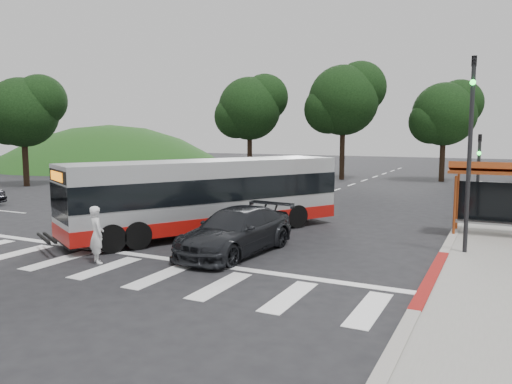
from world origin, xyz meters
The scene contains 16 objects.
ground centered at (0.00, 0.00, 0.00)m, with size 140.00×140.00×0.00m, color black.
sidewalk_east centered at (11.00, 8.00, 0.06)m, with size 4.00×40.00×0.12m, color gray.
curb_east centered at (9.00, 8.00, 0.07)m, with size 0.30×40.00×0.15m, color #9E9991.
curb_east_red centered at (9.00, -2.00, 0.08)m, with size 0.32×6.00×0.15m, color maroon.
hillside_nw centered at (-32.00, 30.00, 0.00)m, with size 44.00×44.00×10.00m, color #194115.
crosswalk_ladder centered at (0.00, -5.00, 0.01)m, with size 18.00×2.60×0.01m, color silver.
bus_shelter centered at (10.80, 5.10, 2.35)m, with size 4.20×1.60×2.86m.
traffic_signal_ne_tall centered at (9.60, 1.49, 3.88)m, with size 0.18×0.37×6.50m.
traffic_signal_ne_short centered at (9.60, 8.49, 2.48)m, with size 0.18×0.37×4.00m.
tree_north_a centered at (-1.92, 26.07, 6.92)m, with size 6.60×6.15×10.17m.
tree_north_b centered at (6.07, 28.06, 5.66)m, with size 5.72×5.33×8.43m.
tree_north_c centered at (-9.92, 24.06, 6.29)m, with size 6.16×5.74×9.30m.
tree_west_a centered at (-21.93, 10.06, 5.66)m, with size 5.72×5.33×8.43m.
transit_bus centered at (-0.05, 0.90, 1.48)m, with size 2.49×11.48×2.97m, color #A8AAAD, non-canonical shape.
pedestrian centered at (-0.65, -4.66, 0.90)m, with size 0.66×0.43×1.81m, color white.
dark_sedan centered at (2.61, -1.60, 0.76)m, with size 2.12×5.22×1.52m, color #222327.
Camera 1 is at (10.61, -16.13, 4.07)m, focal length 35.00 mm.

